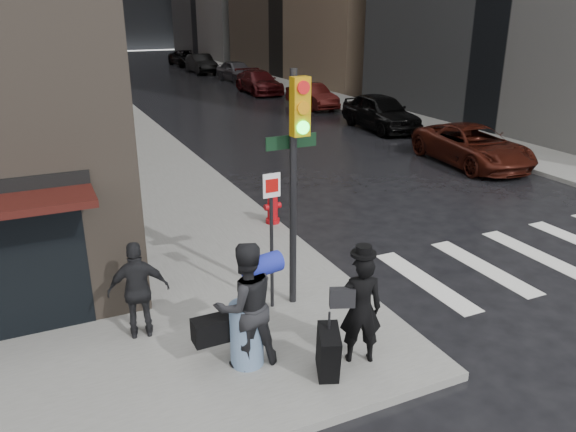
{
  "coord_description": "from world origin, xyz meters",
  "views": [
    {
      "loc": [
        -3.56,
        -7.38,
        5.41
      ],
      "look_at": [
        1.07,
        2.61,
        1.3
      ],
      "focal_mm": 35.0,
      "sensor_mm": 36.0,
      "label": 1
    }
  ],
  "objects_px": {
    "traffic_light": "(294,161)",
    "parked_car_4": "(237,71)",
    "man_jeans": "(245,305)",
    "man_overcoat": "(354,316)",
    "parked_car_3": "(259,82)",
    "parked_car_1": "(381,112)",
    "parked_car_2": "(312,96)",
    "parked_car_5": "(201,64)",
    "man_greycoat": "(139,290)",
    "parked_car_6": "(187,58)",
    "parked_car_0": "(472,146)",
    "fire_hydrant": "(273,209)"
  },
  "relations": [
    {
      "from": "parked_car_0",
      "to": "parked_car_5",
      "type": "relative_size",
      "value": 1.05
    },
    {
      "from": "parked_car_2",
      "to": "parked_car_5",
      "type": "bearing_deg",
      "value": 90.42
    },
    {
      "from": "man_jeans",
      "to": "parked_car_0",
      "type": "bearing_deg",
      "value": -146.21
    },
    {
      "from": "man_jeans",
      "to": "fire_hydrant",
      "type": "bearing_deg",
      "value": -118.03
    },
    {
      "from": "parked_car_6",
      "to": "man_overcoat",
      "type": "bearing_deg",
      "value": -105.58
    },
    {
      "from": "parked_car_0",
      "to": "parked_car_3",
      "type": "distance_m",
      "value": 20.11
    },
    {
      "from": "traffic_light",
      "to": "parked_car_5",
      "type": "distance_m",
      "value": 41.67
    },
    {
      "from": "man_overcoat",
      "to": "traffic_light",
      "type": "height_order",
      "value": "traffic_light"
    },
    {
      "from": "man_greycoat",
      "to": "parked_car_6",
      "type": "bearing_deg",
      "value": -96.32
    },
    {
      "from": "parked_car_4",
      "to": "parked_car_5",
      "type": "xyz_separation_m",
      "value": [
        -0.83,
        6.7,
        0.02
      ]
    },
    {
      "from": "parked_car_0",
      "to": "parked_car_1",
      "type": "height_order",
      "value": "parked_car_1"
    },
    {
      "from": "traffic_light",
      "to": "parked_car_2",
      "type": "relative_size",
      "value": 1.06
    },
    {
      "from": "parked_car_4",
      "to": "parked_car_1",
      "type": "bearing_deg",
      "value": -95.37
    },
    {
      "from": "parked_car_4",
      "to": "parked_car_5",
      "type": "bearing_deg",
      "value": 92.13
    },
    {
      "from": "man_jeans",
      "to": "parked_car_5",
      "type": "relative_size",
      "value": 0.42
    },
    {
      "from": "man_greycoat",
      "to": "parked_car_3",
      "type": "relative_size",
      "value": 0.34
    },
    {
      "from": "parked_car_3",
      "to": "parked_car_1",
      "type": "bearing_deg",
      "value": -85.41
    },
    {
      "from": "man_greycoat",
      "to": "parked_car_5",
      "type": "bearing_deg",
      "value": -98.15
    },
    {
      "from": "man_greycoat",
      "to": "man_overcoat",
      "type": "bearing_deg",
      "value": 152.09
    },
    {
      "from": "parked_car_2",
      "to": "man_overcoat",
      "type": "bearing_deg",
      "value": -116.69
    },
    {
      "from": "parked_car_6",
      "to": "parked_car_0",
      "type": "bearing_deg",
      "value": -93.76
    },
    {
      "from": "man_jeans",
      "to": "parked_car_4",
      "type": "height_order",
      "value": "man_jeans"
    },
    {
      "from": "parked_car_3",
      "to": "parked_car_5",
      "type": "relative_size",
      "value": 1.04
    },
    {
      "from": "fire_hydrant",
      "to": "parked_car_6",
      "type": "relative_size",
      "value": 0.16
    },
    {
      "from": "traffic_light",
      "to": "parked_car_0",
      "type": "relative_size",
      "value": 0.85
    },
    {
      "from": "man_greycoat",
      "to": "parked_car_6",
      "type": "xyz_separation_m",
      "value": [
        13.58,
        46.92,
        -0.28
      ]
    },
    {
      "from": "fire_hydrant",
      "to": "parked_car_4",
      "type": "distance_m",
      "value": 31.12
    },
    {
      "from": "man_overcoat",
      "to": "parked_car_1",
      "type": "relative_size",
      "value": 0.41
    },
    {
      "from": "traffic_light",
      "to": "parked_car_5",
      "type": "height_order",
      "value": "traffic_light"
    },
    {
      "from": "traffic_light",
      "to": "parked_car_4",
      "type": "bearing_deg",
      "value": 69.91
    },
    {
      "from": "man_overcoat",
      "to": "parked_car_2",
      "type": "relative_size",
      "value": 0.49
    },
    {
      "from": "parked_car_2",
      "to": "parked_car_4",
      "type": "bearing_deg",
      "value": 87.6
    },
    {
      "from": "parked_car_6",
      "to": "parked_car_5",
      "type": "bearing_deg",
      "value": -97.75
    },
    {
      "from": "man_jeans",
      "to": "parked_car_6",
      "type": "bearing_deg",
      "value": -104.99
    },
    {
      "from": "man_jeans",
      "to": "traffic_light",
      "type": "bearing_deg",
      "value": -137.72
    },
    {
      "from": "man_greycoat",
      "to": "parked_car_2",
      "type": "distance_m",
      "value": 24.26
    },
    {
      "from": "man_jeans",
      "to": "man_greycoat",
      "type": "height_order",
      "value": "man_jeans"
    },
    {
      "from": "parked_car_3",
      "to": "parked_car_5",
      "type": "distance_m",
      "value": 13.41
    },
    {
      "from": "man_overcoat",
      "to": "parked_car_6",
      "type": "relative_size",
      "value": 0.38
    },
    {
      "from": "parked_car_1",
      "to": "parked_car_6",
      "type": "distance_m",
      "value": 33.51
    },
    {
      "from": "fire_hydrant",
      "to": "parked_car_3",
      "type": "distance_m",
      "value": 24.52
    },
    {
      "from": "man_overcoat",
      "to": "man_jeans",
      "type": "bearing_deg",
      "value": -3.62
    },
    {
      "from": "man_jeans",
      "to": "parked_car_3",
      "type": "bearing_deg",
      "value": -113.22
    },
    {
      "from": "man_greycoat",
      "to": "parked_car_1",
      "type": "xyz_separation_m",
      "value": [
        13.72,
        13.41,
        -0.18
      ]
    },
    {
      "from": "fire_hydrant",
      "to": "parked_car_4",
      "type": "height_order",
      "value": "parked_car_4"
    },
    {
      "from": "man_overcoat",
      "to": "parked_car_3",
      "type": "relative_size",
      "value": 0.4
    },
    {
      "from": "parked_car_0",
      "to": "man_jeans",
      "type": "bearing_deg",
      "value": -140.41
    },
    {
      "from": "man_overcoat",
      "to": "parked_car_6",
      "type": "height_order",
      "value": "man_overcoat"
    },
    {
      "from": "parked_car_0",
      "to": "parked_car_6",
      "type": "xyz_separation_m",
      "value": [
        0.37,
        40.21,
        0.03
      ]
    },
    {
      "from": "parked_car_2",
      "to": "parked_car_3",
      "type": "relative_size",
      "value": 0.81
    }
  ]
}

